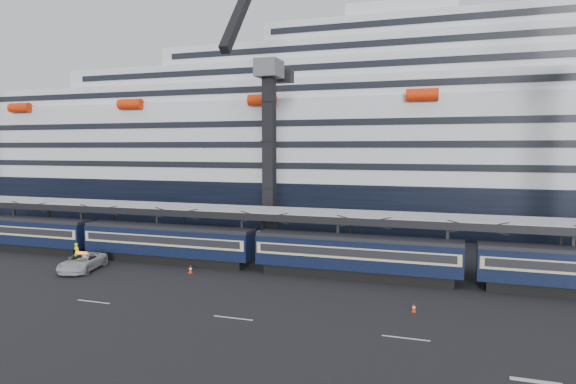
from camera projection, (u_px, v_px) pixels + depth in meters
name	position (u px, v px, depth m)	size (l,w,h in m)	color
ground	(441.00, 322.00, 35.59)	(260.00, 260.00, 0.00)	black
train	(393.00, 257.00, 46.33)	(133.05, 3.00, 4.05)	black
canopy	(449.00, 220.00, 48.35)	(130.00, 6.25, 5.53)	#9FA3A8
cruise_ship	(448.00, 146.00, 78.26)	(214.09, 28.84, 34.00)	black
crane_dark_near	(268.00, 149.00, 58.52)	(4.50, 17.75, 35.08)	#474A4F
pickup_truck	(82.00, 262.00, 50.31)	(2.82, 6.13, 1.70)	#B1B3B9
worker	(77.00, 252.00, 54.63)	(0.71, 0.47, 1.95)	#FBFF0D
traffic_cone_b	(78.00, 265.00, 51.08)	(0.43, 0.43, 0.87)	red
traffic_cone_c	(191.00, 269.00, 49.37)	(0.40, 0.40, 0.81)	red
traffic_cone_d	(414.00, 307.00, 37.66)	(0.34, 0.34, 0.67)	red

